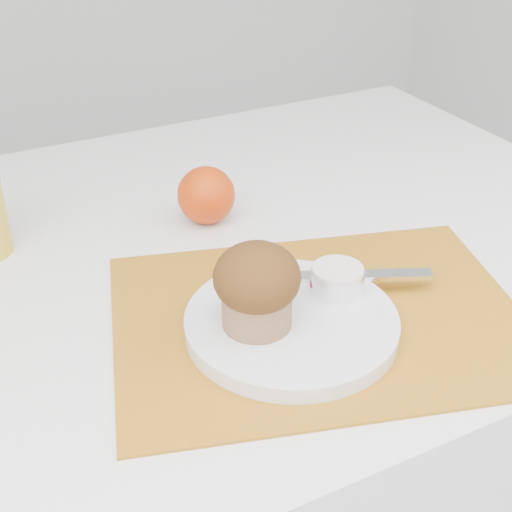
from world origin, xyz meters
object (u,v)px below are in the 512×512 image
table (201,459)px  muffin (257,286)px  plate (291,323)px  orange (206,195)px

table → muffin: (-0.01, -0.20, 0.44)m
plate → muffin: 0.07m
table → orange: orange is taller
table → plate: size_ratio=5.45×
table → muffin: muffin is taller
table → plate: bearing=-81.9°
plate → muffin: size_ratio=2.45×
orange → muffin: bearing=-102.5°
orange → muffin: (-0.06, -0.26, 0.03)m
table → plate: 0.44m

